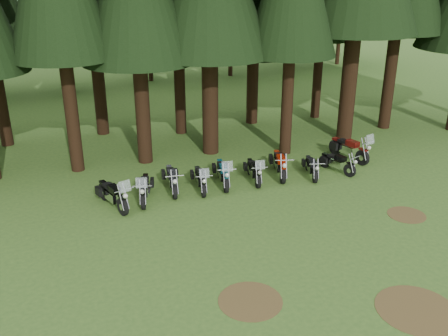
{
  "coord_description": "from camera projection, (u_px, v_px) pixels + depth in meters",
  "views": [
    {
      "loc": [
        -7.86,
        -12.26,
        8.61
      ],
      "look_at": [
        -0.99,
        5.0,
        1.0
      ],
      "focal_mm": 40.0,
      "sensor_mm": 36.0,
      "label": 1
    }
  ],
  "objects": [
    {
      "name": "motorcycle_2",
      "position": [
        172.0,
        180.0,
        20.28
      ],
      "size": [
        0.48,
        2.25,
        0.92
      ],
      "rotation": [
        0.0,
        0.0,
        -0.15
      ],
      "color": "black",
      "rests_on": "ground"
    },
    {
      "name": "dirt_patch_1",
      "position": [
        407.0,
        215.0,
        18.46
      ],
      "size": [
        1.4,
        1.4,
        0.01
      ],
      "primitive_type": "cylinder",
      "color": "#4C3D1E",
      "rests_on": "ground"
    },
    {
      "name": "motorcycle_5",
      "position": [
        254.0,
        171.0,
        21.19
      ],
      "size": [
        0.66,
        2.1,
        1.32
      ],
      "rotation": [
        0.0,
        0.0,
        -0.19
      ],
      "color": "black",
      "rests_on": "ground"
    },
    {
      "name": "dirt_patch_0",
      "position": [
        250.0,
        301.0,
        13.74
      ],
      "size": [
        1.8,
        1.8,
        0.01
      ],
      "primitive_type": "cylinder",
      "color": "#4C3D1E",
      "rests_on": "ground"
    },
    {
      "name": "motorcycle_4",
      "position": [
        223.0,
        174.0,
        20.83
      ],
      "size": [
        0.78,
        2.34,
        1.47
      ],
      "rotation": [
        0.0,
        0.0,
        -0.21
      ],
      "color": "black",
      "rests_on": "ground"
    },
    {
      "name": "motorcycle_3",
      "position": [
        200.0,
        180.0,
        20.37
      ],
      "size": [
        0.61,
        2.12,
        1.33
      ],
      "rotation": [
        0.0,
        0.0,
        -0.17
      ],
      "color": "black",
      "rests_on": "ground"
    },
    {
      "name": "ground",
      "position": [
        308.0,
        245.0,
        16.49
      ],
      "size": [
        120.0,
        120.0,
        0.0
      ],
      "primitive_type": "plane",
      "color": "#355820",
      "rests_on": "ground"
    },
    {
      "name": "motorcycle_1",
      "position": [
        145.0,
        189.0,
        19.44
      ],
      "size": [
        0.92,
        2.22,
        1.41
      ],
      "rotation": [
        0.0,
        0.0,
        -0.3
      ],
      "color": "black",
      "rests_on": "ground"
    },
    {
      "name": "motorcycle_6",
      "position": [
        280.0,
        165.0,
        21.73
      ],
      "size": [
        0.89,
        2.33,
        0.98
      ],
      "rotation": [
        0.0,
        0.0,
        -0.31
      ],
      "color": "black",
      "rests_on": "ground"
    },
    {
      "name": "motorcycle_9",
      "position": [
        349.0,
        149.0,
        23.5
      ],
      "size": [
        0.82,
        2.49,
        1.57
      ],
      "rotation": [
        0.0,
        0.0,
        0.21
      ],
      "color": "black",
      "rests_on": "ground"
    },
    {
      "name": "decid_6",
      "position": [
        301.0,
        7.0,
        42.82
      ],
      "size": [
        7.06,
        6.86,
        8.82
      ],
      "color": "black",
      "rests_on": "ground"
    },
    {
      "name": "decid_4",
      "position": [
        152.0,
        24.0,
        38.01
      ],
      "size": [
        5.93,
        5.76,
        7.41
      ],
      "color": "black",
      "rests_on": "ground"
    },
    {
      "name": "motorcycle_0",
      "position": [
        113.0,
        196.0,
        18.86
      ],
      "size": [
        0.92,
        2.34,
        1.48
      ],
      "rotation": [
        0.0,
        0.0,
        0.27
      ],
      "color": "black",
      "rests_on": "ground"
    },
    {
      "name": "decid_3",
      "position": [
        68.0,
        27.0,
        34.77
      ],
      "size": [
        6.12,
        5.95,
        7.65
      ],
      "color": "black",
      "rests_on": "ground"
    },
    {
      "name": "motorcycle_8",
      "position": [
        337.0,
        163.0,
        22.13
      ],
      "size": [
        0.72,
        1.93,
        0.81
      ],
      "rotation": [
        0.0,
        0.0,
        0.31
      ],
      "color": "black",
      "rests_on": "ground"
    },
    {
      "name": "dirt_patch_2",
      "position": [
        417.0,
        310.0,
        13.39
      ],
      "size": [
        2.2,
        2.2,
        0.01
      ],
      "primitive_type": "cylinder",
      "color": "#4C3D1E",
      "rests_on": "ground"
    },
    {
      "name": "motorcycle_7",
      "position": [
        311.0,
        168.0,
        21.68
      ],
      "size": [
        0.72,
        1.9,
        0.8
      ],
      "rotation": [
        0.0,
        0.0,
        -0.31
      ],
      "color": "black",
      "rests_on": "ground"
    }
  ]
}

